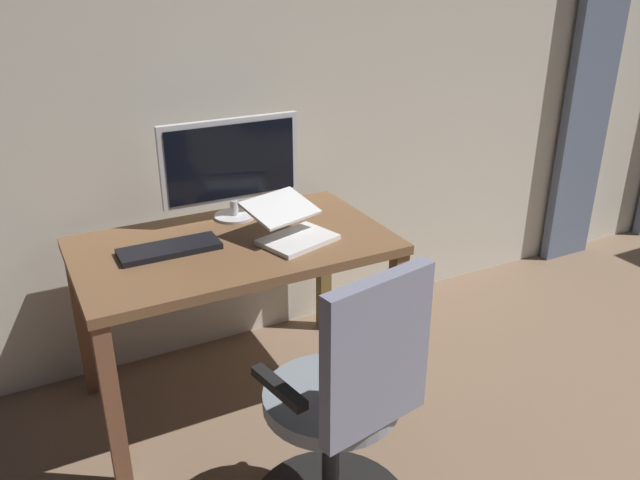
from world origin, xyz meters
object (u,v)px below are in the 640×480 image
at_px(computer_keyboard, 170,249).
at_px(laptop, 291,228).
at_px(office_chair, 344,419).
at_px(computer_monitor, 231,164).
at_px(desk, 234,264).
at_px(computer_mouse, 290,200).

bearing_deg(computer_keyboard, laptop, 167.02).
bearing_deg(office_chair, computer_monitor, 75.77).
bearing_deg(computer_monitor, desk, 68.43).
bearing_deg(office_chair, desk, 81.32).
relative_size(office_chair, laptop, 2.71).
xyz_separation_m(desk, computer_mouse, (-0.39, -0.29, 0.12)).
height_order(office_chair, computer_mouse, office_chair).
distance_m(computer_monitor, computer_keyboard, 0.48).
relative_size(desk, computer_monitor, 2.04).
relative_size(desk, computer_keyboard, 3.22).
bearing_deg(computer_keyboard, desk, 174.94).
relative_size(desk, computer_mouse, 12.62).
height_order(office_chair, computer_monitor, computer_monitor).
bearing_deg(computer_mouse, desk, 36.41).
height_order(office_chair, laptop, office_chair).
relative_size(computer_keyboard, computer_mouse, 3.92).
xyz_separation_m(office_chair, laptop, (-0.19, -0.78, 0.33)).
bearing_deg(desk, computer_keyboard, -5.06).
distance_m(office_chair, computer_mouse, 1.24).
bearing_deg(computer_monitor, computer_mouse, -173.58).
distance_m(computer_keyboard, laptop, 0.49).
xyz_separation_m(computer_monitor, computer_keyboard, (0.35, 0.23, -0.23)).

